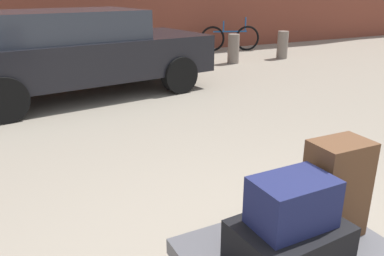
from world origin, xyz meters
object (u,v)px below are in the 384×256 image
suitcase_black_center (288,243)px  bollard_kerb_far (282,45)px  parked_car (78,51)px  bollard_kerb_near (187,52)px  bollard_kerb_mid (233,49)px  bicycle_leaning (230,38)px  duffel_bag_navy_topmost_pile (292,202)px  suitcase_brown_rear_left (336,188)px

suitcase_black_center → bollard_kerb_far: bearing=47.3°
bollard_kerb_far → suitcase_black_center: bearing=-129.3°
suitcase_black_center → parked_car: bearing=86.4°
bollard_kerb_near → bollard_kerb_mid: (1.28, 0.00, 0.00)m
parked_car → bicycle_leaning: 5.87m
duffel_bag_navy_topmost_pile → bollard_kerb_near: duffel_bag_navy_topmost_pile is taller
suitcase_brown_rear_left → suitcase_black_center: bearing=-165.7°
parked_car → bollard_kerb_far: 5.69m
suitcase_black_center → bicycle_leaning: bearing=56.1°
bollard_kerb_far → suitcase_brown_rear_left: bearing=-127.5°
parked_car → bollard_kerb_mid: parked_car is taller
suitcase_brown_rear_left → bollard_kerb_near: size_ratio=0.84×
suitcase_black_center → bollard_kerb_far: size_ratio=0.83×
parked_car → bollard_kerb_mid: size_ratio=6.38×
bollard_kerb_near → bollard_kerb_mid: size_ratio=1.00×
bicycle_leaning → bollard_kerb_near: size_ratio=2.39×
bicycle_leaning → bollard_kerb_far: bearing=-73.1°
bollard_kerb_mid → suitcase_brown_rear_left: bearing=-118.3°
bollard_kerb_far → parked_car: bearing=-166.2°
duffel_bag_navy_topmost_pile → bicycle_leaning: bearing=59.7°
suitcase_brown_rear_left → parked_car: (-0.40, 5.31, 0.12)m
bicycle_leaning → bollard_kerb_mid: bearing=-120.0°
duffel_bag_navy_topmost_pile → bollard_kerb_near: size_ratio=0.60×
suitcase_brown_rear_left → bollard_kerb_near: bearing=72.4°
duffel_bag_navy_topmost_pile → parked_car: 5.40m
duffel_bag_navy_topmost_pile → bollard_kerb_near: bearing=68.2°
duffel_bag_navy_topmost_pile → parked_car: size_ratio=0.09×
bicycle_leaning → bollard_kerb_far: (0.53, -1.72, -0.02)m
suitcase_brown_rear_left → duffel_bag_navy_topmost_pile: 0.44m
bicycle_leaning → bollard_kerb_mid: size_ratio=2.39×
bollard_kerb_mid → bollard_kerb_far: bearing=0.0°
suitcase_black_center → suitcase_brown_rear_left: 0.47m
duffel_bag_navy_topmost_pile → bollard_kerb_far: size_ratio=0.60×
bollard_kerb_mid → bollard_kerb_far: same height
suitcase_brown_rear_left → duffel_bag_navy_topmost_pile: (-0.42, -0.10, 0.07)m
parked_car → bollard_kerb_near: 3.06m
suitcase_brown_rear_left → bollard_kerb_near: (2.31, 6.66, -0.29)m
suitcase_black_center → suitcase_brown_rear_left: bearing=9.4°
suitcase_brown_rear_left → bicycle_leaning: bicycle_leaning is taller
duffel_bag_navy_topmost_pile → bollard_kerb_mid: duffel_bag_navy_topmost_pile is taller
parked_car → bicycle_leaning: parked_car is taller
suitcase_black_center → suitcase_brown_rear_left: size_ratio=0.98×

